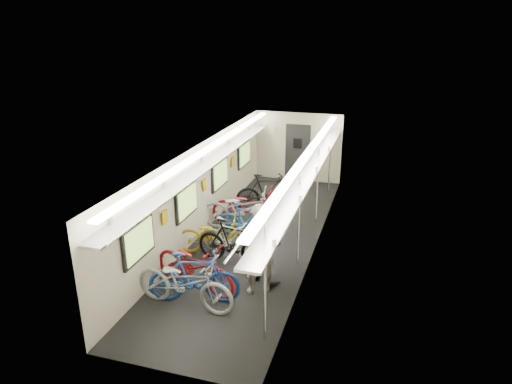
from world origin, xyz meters
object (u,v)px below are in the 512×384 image
Objects in this scene: bicycle_0 at (185,282)px; passenger_near at (258,249)px; bicycle_1 at (194,278)px; backpack at (267,215)px; passenger_mid at (265,243)px.

passenger_near reaches higher than bicycle_0.
backpack is (0.99, 1.73, 0.74)m from bicycle_1.
passenger_near is at bearing -66.15° from backpack.
passenger_near is (1.19, 0.92, 0.43)m from bicycle_0.
backpack is (1.09, 1.93, 0.74)m from bicycle_0.
passenger_mid reaches higher than bicycle_0.
passenger_mid is 0.66m from backpack.
passenger_near reaches higher than passenger_mid.
bicycle_1 is at bearing -101.39° from backpack.
bicycle_1 is at bearing 80.55° from passenger_mid.
bicycle_0 is 0.23m from bicycle_1.
bicycle_1 reaches higher than bicycle_0.
passenger_near is 0.51m from passenger_mid.
backpack reaches higher than bicycle_1.
passenger_mid is 4.56× the size of backpack.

